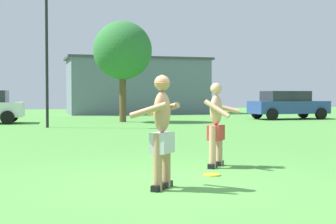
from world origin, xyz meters
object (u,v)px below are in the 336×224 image
Objects in this scene: player_with_cap at (162,126)px; frisbee at (212,175)px; player_in_red at (216,123)px; car_blue_mid_lot at (288,104)px; lamp_post at (47,40)px; tree_left_field at (123,51)px.

frisbee is (1.16, 0.92, -0.92)m from player_with_cap.
frisbee is at bearing 38.60° from player_with_cap.
player_in_red is 0.38× the size of car_blue_mid_lot.
player_with_cap reaches higher than car_blue_mid_lot.
lamp_post is at bearing -165.27° from car_blue_mid_lot.
player_with_cap is 2.43m from player_in_red.
player_with_cap is at bearing -85.80° from lamp_post.
lamp_post reaches higher than frisbee.
lamp_post is 1.19× the size of tree_left_field.
player_in_red is 12.97m from lamp_post.
tree_left_field is (2.80, 17.45, 2.64)m from player_with_cap.
player_in_red reaches higher than car_blue_mid_lot.
car_blue_mid_lot is at bearing 56.50° from frisbee.
player_with_cap reaches higher than player_in_red.
player_with_cap is 0.28× the size of lamp_post.
player_with_cap is 5.75× the size of frisbee.
tree_left_field reaches higher than player_in_red.
frisbee is at bearing -95.67° from tree_left_field.
player_with_cap is 0.33× the size of tree_left_field.
player_with_cap is at bearing -131.09° from player_in_red.
car_blue_mid_lot is 9.87m from tree_left_field.
tree_left_field reaches higher than car_blue_mid_lot.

